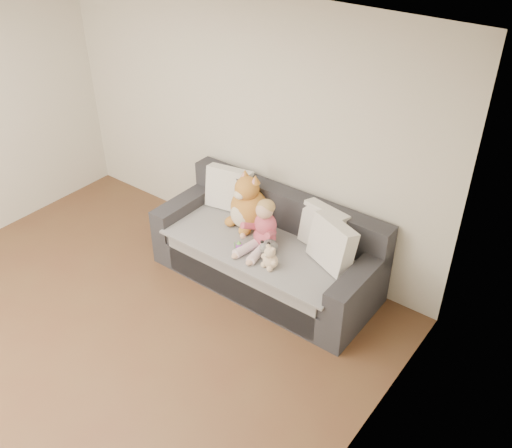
{
  "coord_description": "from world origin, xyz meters",
  "views": [
    {
      "loc": [
        3.24,
        -1.53,
        3.63
      ],
      "look_at": [
        0.66,
        1.87,
        0.75
      ],
      "focal_mm": 40.0,
      "sensor_mm": 36.0,
      "label": 1
    }
  ],
  "objects_px": {
    "toddler": "(263,228)",
    "plush_cat": "(248,206)",
    "sofa": "(268,253)",
    "teddy_bear": "(270,259)",
    "sippy_cup": "(239,246)"
  },
  "relations": [
    {
      "from": "toddler",
      "to": "plush_cat",
      "type": "distance_m",
      "value": 0.38
    },
    {
      "from": "toddler",
      "to": "sofa",
      "type": "bearing_deg",
      "value": 100.02
    },
    {
      "from": "teddy_bear",
      "to": "sippy_cup",
      "type": "distance_m",
      "value": 0.37
    },
    {
      "from": "toddler",
      "to": "plush_cat",
      "type": "relative_size",
      "value": 0.81
    },
    {
      "from": "sofa",
      "to": "toddler",
      "type": "distance_m",
      "value": 0.38
    },
    {
      "from": "sofa",
      "to": "teddy_bear",
      "type": "relative_size",
      "value": 9.45
    },
    {
      "from": "sofa",
      "to": "toddler",
      "type": "relative_size",
      "value": 4.53
    },
    {
      "from": "toddler",
      "to": "plush_cat",
      "type": "xyz_separation_m",
      "value": [
        -0.32,
        0.2,
        0.02
      ]
    },
    {
      "from": "sofa",
      "to": "teddy_bear",
      "type": "distance_m",
      "value": 0.5
    },
    {
      "from": "plush_cat",
      "to": "teddy_bear",
      "type": "distance_m",
      "value": 0.72
    },
    {
      "from": "sofa",
      "to": "plush_cat",
      "type": "xyz_separation_m",
      "value": [
        -0.3,
        0.08,
        0.38
      ]
    },
    {
      "from": "teddy_bear",
      "to": "sofa",
      "type": "bearing_deg",
      "value": 140.45
    },
    {
      "from": "toddler",
      "to": "teddy_bear",
      "type": "bearing_deg",
      "value": -42.59
    },
    {
      "from": "sippy_cup",
      "to": "plush_cat",
      "type": "bearing_deg",
      "value": 116.5
    },
    {
      "from": "sofa",
      "to": "plush_cat",
      "type": "bearing_deg",
      "value": 164.28
    }
  ]
}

